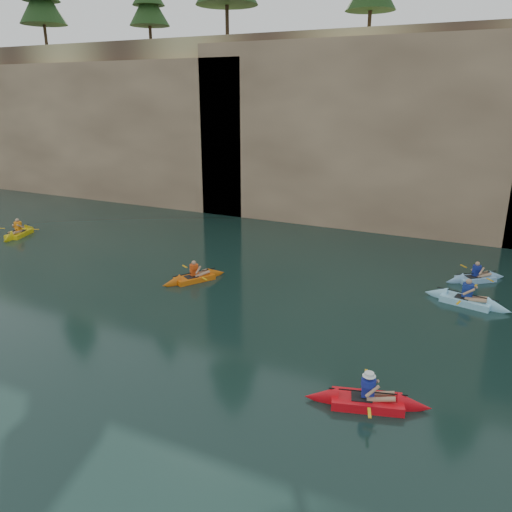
% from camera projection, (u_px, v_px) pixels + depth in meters
% --- Properties ---
extents(ground, '(160.00, 160.00, 0.00)m').
position_uv_depth(ground, '(93.00, 427.00, 12.58)').
color(ground, black).
rests_on(ground, ground).
extents(cliff, '(70.00, 16.00, 12.00)m').
position_uv_depth(cliff, '(380.00, 122.00, 36.32)').
color(cliff, tan).
rests_on(cliff, ground).
extents(cliff_slab_west, '(26.00, 2.40, 10.56)m').
position_uv_depth(cliff_slab_west, '(99.00, 130.00, 38.58)').
color(cliff_slab_west, tan).
rests_on(cliff_slab_west, ground).
extents(cliff_slab_center, '(24.00, 2.40, 11.40)m').
position_uv_depth(cliff_slab_center, '(385.00, 134.00, 29.26)').
color(cliff_slab_center, tan).
rests_on(cliff_slab_center, ground).
extents(sea_cave_west, '(4.50, 1.00, 4.00)m').
position_uv_depth(sea_cave_west, '(117.00, 175.00, 38.21)').
color(sea_cave_west, black).
rests_on(sea_cave_west, ground).
extents(sea_cave_center, '(3.50, 1.00, 3.20)m').
position_uv_depth(sea_cave_center, '(285.00, 196.00, 32.49)').
color(sea_cave_center, black).
rests_on(sea_cave_center, ground).
extents(main_kayaker, '(3.44, 2.22, 1.25)m').
position_uv_depth(main_kayaker, '(367.00, 400.00, 13.37)').
color(main_kayaker, red).
rests_on(main_kayaker, ground).
extents(kayaker_orange, '(2.18, 3.05, 1.18)m').
position_uv_depth(kayaker_orange, '(194.00, 278.00, 22.31)').
color(kayaker_orange, orange).
rests_on(kayaker_orange, ground).
extents(kayaker_ltblue_near, '(3.45, 2.55, 1.33)m').
position_uv_depth(kayaker_ltblue_near, '(466.00, 300.00, 19.84)').
color(kayaker_ltblue_near, '#98DEFF').
rests_on(kayaker_ltblue_near, ground).
extents(kayaker_yellow, '(2.42, 3.25, 1.30)m').
position_uv_depth(kayaker_yellow, '(19.00, 233.00, 29.34)').
color(kayaker_yellow, yellow).
rests_on(kayaker_yellow, ground).
extents(kayaker_ltblue_mid, '(2.74, 2.44, 1.14)m').
position_uv_depth(kayaker_ltblue_mid, '(476.00, 278.00, 22.28)').
color(kayaker_ltblue_mid, '#86B6E0').
rests_on(kayaker_ltblue_mid, ground).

